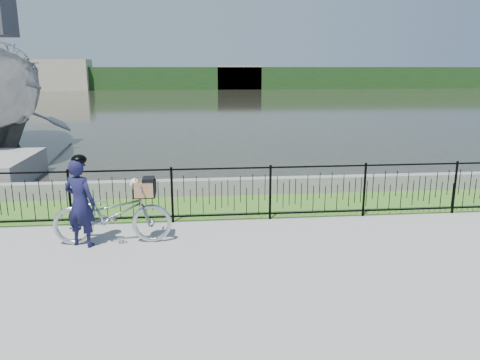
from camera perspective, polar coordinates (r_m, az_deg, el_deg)
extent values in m
plane|color=gray|center=(8.19, -1.49, -8.53)|extent=(120.00, 120.00, 0.00)
cube|color=#3F6F23|center=(10.63, -2.56, -3.23)|extent=(60.00, 2.00, 0.01)
plane|color=#27281D|center=(40.68, -5.09, 9.27)|extent=(120.00, 120.00, 0.00)
cube|color=gray|center=(11.54, -2.86, -0.86)|extent=(60.00, 0.30, 0.40)
cube|color=#1F4119|center=(67.58, -5.48, 12.28)|extent=(120.00, 6.00, 3.00)
cube|color=#A59B85|center=(67.85, -21.20, 11.87)|extent=(8.00, 4.00, 4.00)
cube|color=#A59B85|center=(66.40, -0.17, 12.40)|extent=(6.00, 3.00, 3.20)
imported|color=#AEB3BA|center=(8.63, -15.29, -4.00)|extent=(2.08, 0.72, 1.09)
cube|color=black|center=(8.47, -11.54, -2.02)|extent=(0.38, 0.18, 0.02)
cube|color=#996E47|center=(8.47, -11.55, -1.98)|extent=(0.36, 0.28, 0.01)
cube|color=#996E47|center=(8.56, -11.51, -0.85)|extent=(0.36, 0.01, 0.29)
cube|color=#996E47|center=(8.30, -11.68, -1.31)|extent=(0.36, 0.02, 0.29)
cube|color=#996E47|center=(8.41, -10.41, -1.05)|extent=(0.02, 0.28, 0.29)
cube|color=#996E47|center=(8.45, -12.77, -1.10)|extent=(0.02, 0.28, 0.29)
cube|color=black|center=(8.38, -11.10, 0.09)|extent=(0.20, 0.30, 0.06)
cube|color=black|center=(8.41, -10.30, -0.86)|extent=(0.02, 0.30, 0.23)
ellipsoid|color=silver|center=(8.44, -11.72, -1.18)|extent=(0.31, 0.22, 0.20)
sphere|color=silver|center=(8.40, -12.74, -0.31)|extent=(0.15, 0.15, 0.15)
sphere|color=silver|center=(8.39, -13.08, -0.55)|extent=(0.07, 0.07, 0.07)
sphere|color=black|center=(8.39, -13.26, -0.60)|extent=(0.02, 0.02, 0.02)
cone|color=olive|center=(8.44, -12.72, 0.18)|extent=(0.06, 0.08, 0.08)
cone|color=olive|center=(8.34, -12.66, 0.03)|extent=(0.06, 0.08, 0.08)
imported|color=#131335|center=(8.60, -18.91, -2.67)|extent=(0.67, 0.57, 1.57)
ellipsoid|color=black|center=(8.42, -19.31, 2.33)|extent=(0.26, 0.29, 0.18)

